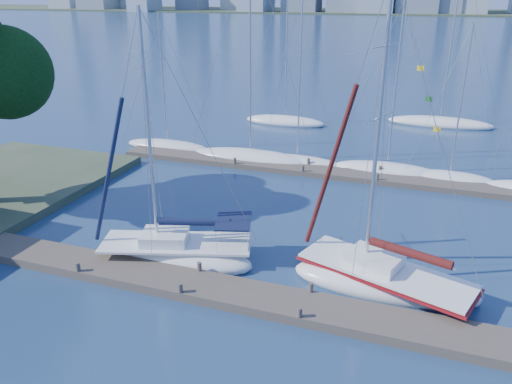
% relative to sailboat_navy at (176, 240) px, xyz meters
% --- Properties ---
extents(ground, '(700.00, 700.00, 0.00)m').
position_rel_sailboat_navy_xyz_m(ground, '(1.77, -2.15, -0.97)').
color(ground, navy).
rests_on(ground, ground).
extents(near_dock, '(26.00, 2.00, 0.40)m').
position_rel_sailboat_navy_xyz_m(near_dock, '(1.77, -2.15, -0.77)').
color(near_dock, brown).
rests_on(near_dock, ground).
extents(far_dock, '(30.00, 1.80, 0.36)m').
position_rel_sailboat_navy_xyz_m(far_dock, '(3.77, 13.85, -0.79)').
color(far_dock, brown).
rests_on(far_dock, ground).
extents(far_shore, '(800.00, 100.00, 1.50)m').
position_rel_sailboat_navy_xyz_m(far_shore, '(1.77, 317.85, -0.97)').
color(far_shore, '#38472D').
rests_on(far_shore, ground).
extents(sailboat_navy, '(7.92, 4.56, 11.82)m').
position_rel_sailboat_navy_xyz_m(sailboat_navy, '(0.00, 0.00, 0.00)').
color(sailboat_navy, white).
rests_on(sailboat_navy, ground).
extents(sailboat_maroon, '(8.23, 4.90, 13.04)m').
position_rel_sailboat_navy_xyz_m(sailboat_maroon, '(9.50, 0.68, 0.09)').
color(sailboat_maroon, white).
rests_on(sailboat_maroon, ground).
extents(bg_boat_0, '(7.43, 3.14, 10.70)m').
position_rel_sailboat_navy_xyz_m(bg_boat_0, '(-9.14, 15.76, -0.75)').
color(bg_boat_0, white).
rests_on(bg_boat_0, ground).
extents(bg_boat_1, '(9.26, 2.87, 16.03)m').
position_rel_sailboat_navy_xyz_m(bg_boat_1, '(-1.74, 15.03, -0.67)').
color(bg_boat_1, white).
rests_on(bg_boat_1, ground).
extents(bg_boat_2, '(6.72, 4.33, 12.37)m').
position_rel_sailboat_navy_xyz_m(bg_boat_2, '(1.76, 15.41, -0.74)').
color(bg_boat_2, white).
rests_on(bg_boat_2, ground).
extents(bg_boat_3, '(7.54, 2.33, 11.76)m').
position_rel_sailboat_navy_xyz_m(bg_boat_3, '(8.18, 15.50, -0.72)').
color(bg_boat_3, white).
rests_on(bg_boat_3, ground).
extents(bg_boat_4, '(6.14, 3.44, 10.38)m').
position_rel_sailboat_navy_xyz_m(bg_boat_4, '(12.27, 15.35, -0.75)').
color(bg_boat_4, white).
rests_on(bg_boat_4, ground).
extents(bg_boat_6, '(7.74, 2.36, 15.34)m').
position_rel_sailboat_navy_xyz_m(bg_boat_6, '(-2.47, 26.66, -0.68)').
color(bg_boat_6, white).
rests_on(bg_boat_6, ground).
extents(bg_boat_7, '(9.78, 3.56, 16.04)m').
position_rel_sailboat_navy_xyz_m(bg_boat_7, '(11.55, 30.89, -0.67)').
color(bg_boat_7, white).
rests_on(bg_boat_7, ground).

